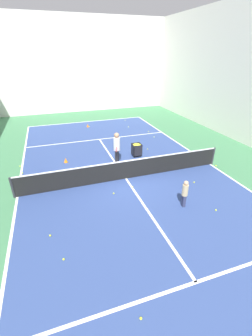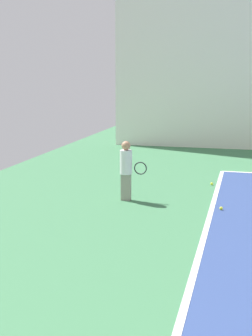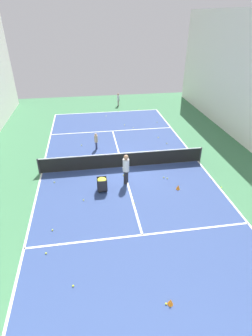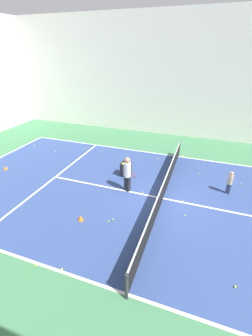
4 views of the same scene
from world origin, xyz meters
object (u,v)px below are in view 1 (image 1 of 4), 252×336
at_px(child_midcourt, 185,192).
at_px(ball_cart, 137,148).
at_px(training_cone_1, 66,160).
at_px(training_cone_0, 88,126).
at_px(tennis_net, 126,169).
at_px(coach_at_net, 117,146).

relative_size(child_midcourt, ball_cart, 1.49).
distance_m(child_midcourt, training_cone_1, 7.15).
relative_size(child_midcourt, training_cone_0, 4.83).
height_order(tennis_net, training_cone_0, tennis_net).
bearing_deg(ball_cart, training_cone_0, 104.29).
relative_size(ball_cart, training_cone_1, 2.97).
height_order(training_cone_0, training_cone_1, training_cone_1).
relative_size(coach_at_net, training_cone_1, 6.70).
bearing_deg(training_cone_0, tennis_net, -88.33).
distance_m(coach_at_net, training_cone_0, 7.54).
xyz_separation_m(ball_cart, training_cone_0, (-1.76, 6.90, -0.44)).
bearing_deg(training_cone_1, training_cone_0, 69.40).
bearing_deg(ball_cart, coach_at_net, -157.82).
distance_m(tennis_net, child_midcourt, 3.26).
distance_m(training_cone_0, training_cone_1, 6.85).
distance_m(child_midcourt, training_cone_0, 12.32).
height_order(coach_at_net, training_cone_1, coach_at_net).
relative_size(tennis_net, training_cone_1, 38.20).
bearing_deg(child_midcourt, coach_at_net, 26.41).
distance_m(coach_at_net, child_midcourt, 4.93).
distance_m(tennis_net, training_cone_1, 3.96).
bearing_deg(child_midcourt, ball_cart, 9.74).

